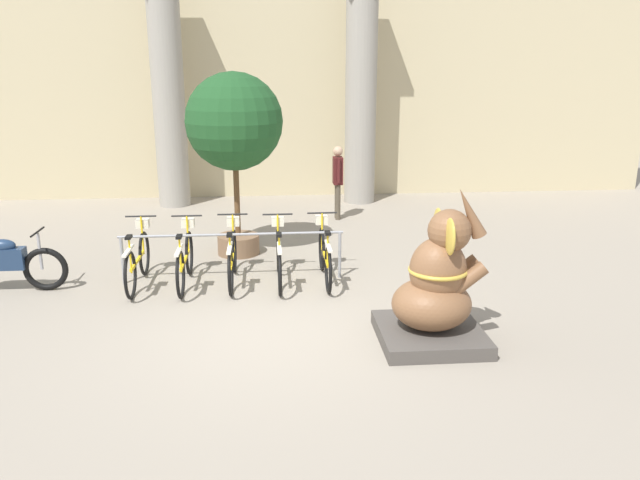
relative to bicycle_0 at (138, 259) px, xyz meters
name	(u,v)px	position (x,y,z in m)	size (l,w,h in m)	color
ground_plane	(272,329)	(2.02, -1.86, -0.41)	(60.00, 60.00, 0.00)	gray
building_facade	(265,76)	(2.02, 6.74, 2.59)	(20.00, 0.20, 6.00)	#C6B78E
column_left	(168,94)	(-0.23, 5.74, 2.21)	(0.93, 0.93, 5.16)	gray
column_right	(361,94)	(4.27, 5.74, 2.21)	(0.93, 0.93, 5.16)	gray
bike_rack	(232,244)	(1.44, 0.09, 0.19)	(3.48, 0.05, 0.77)	gray
bicycle_0	(138,259)	(0.00, 0.00, 0.00)	(0.48, 1.80, 0.99)	black
bicycle_1	(185,259)	(0.72, -0.03, 0.00)	(0.48, 1.80, 0.99)	black
bicycle_2	(232,257)	(1.44, 0.01, 0.00)	(0.48, 1.80, 0.99)	black
bicycle_3	(279,257)	(2.16, -0.05, 0.00)	(0.48, 1.80, 0.99)	black
bicycle_4	(325,255)	(2.88, -0.01, 0.00)	(0.48, 1.80, 0.99)	black
elephant_statue	(436,291)	(4.02, -2.37, 0.24)	(1.26, 1.26, 1.95)	#4C4742
person_pedestrian	(338,176)	(3.54, 4.01, 0.54)	(0.21, 0.47, 1.60)	brown
potted_tree	(234,127)	(1.47, 1.54, 1.85)	(1.67, 1.67, 3.19)	brown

